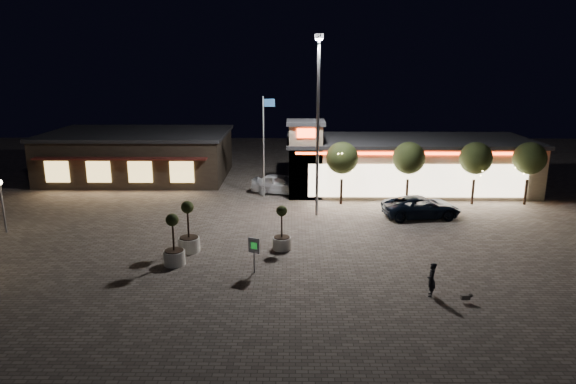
{
  "coord_description": "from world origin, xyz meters",
  "views": [
    {
      "loc": [
        0.36,
        -26.89,
        10.7
      ],
      "look_at": [
        -0.01,
        6.0,
        2.21
      ],
      "focal_mm": 32.0,
      "sensor_mm": 36.0,
      "label": 1
    }
  ],
  "objects_px": {
    "pickup_truck": "(421,207)",
    "valet_sign": "(254,249)",
    "pedestrian": "(432,280)",
    "white_sedan": "(281,184)",
    "planter_mid": "(174,249)",
    "planter_left": "(189,236)"
  },
  "relations": [
    {
      "from": "pickup_truck",
      "to": "planter_mid",
      "type": "distance_m",
      "value": 17.67
    },
    {
      "from": "white_sedan",
      "to": "planter_mid",
      "type": "height_order",
      "value": "planter_mid"
    },
    {
      "from": "pickup_truck",
      "to": "planter_mid",
      "type": "height_order",
      "value": "planter_mid"
    },
    {
      "from": "pickup_truck",
      "to": "valet_sign",
      "type": "relative_size",
      "value": 2.84
    },
    {
      "from": "valet_sign",
      "to": "planter_mid",
      "type": "bearing_deg",
      "value": 166.31
    },
    {
      "from": "planter_left",
      "to": "pickup_truck",
      "type": "bearing_deg",
      "value": 24.49
    },
    {
      "from": "pickup_truck",
      "to": "planter_left",
      "type": "relative_size",
      "value": 1.8
    },
    {
      "from": "pickup_truck",
      "to": "white_sedan",
      "type": "relative_size",
      "value": 1.12
    },
    {
      "from": "white_sedan",
      "to": "pedestrian",
      "type": "height_order",
      "value": "white_sedan"
    },
    {
      "from": "pickup_truck",
      "to": "white_sedan",
      "type": "bearing_deg",
      "value": 50.15
    },
    {
      "from": "planter_left",
      "to": "valet_sign",
      "type": "xyz_separation_m",
      "value": [
        3.98,
        -3.04,
        0.4
      ]
    },
    {
      "from": "valet_sign",
      "to": "pedestrian",
      "type": "bearing_deg",
      "value": -16.95
    },
    {
      "from": "white_sedan",
      "to": "planter_mid",
      "type": "relative_size",
      "value": 1.69
    },
    {
      "from": "planter_left",
      "to": "planter_mid",
      "type": "bearing_deg",
      "value": -101.66
    },
    {
      "from": "pedestrian",
      "to": "planter_mid",
      "type": "distance_m",
      "value": 13.34
    },
    {
      "from": "planter_mid",
      "to": "pedestrian",
      "type": "bearing_deg",
      "value": -15.85
    },
    {
      "from": "pickup_truck",
      "to": "planter_left",
      "type": "distance_m",
      "value": 16.41
    },
    {
      "from": "pedestrian",
      "to": "planter_left",
      "type": "height_order",
      "value": "planter_left"
    },
    {
      "from": "pickup_truck",
      "to": "planter_left",
      "type": "xyz_separation_m",
      "value": [
        -14.93,
        -6.8,
        0.18
      ]
    },
    {
      "from": "planter_left",
      "to": "valet_sign",
      "type": "relative_size",
      "value": 1.58
    },
    {
      "from": "pickup_truck",
      "to": "valet_sign",
      "type": "distance_m",
      "value": 14.74
    },
    {
      "from": "pedestrian",
      "to": "valet_sign",
      "type": "relative_size",
      "value": 0.85
    }
  ]
}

